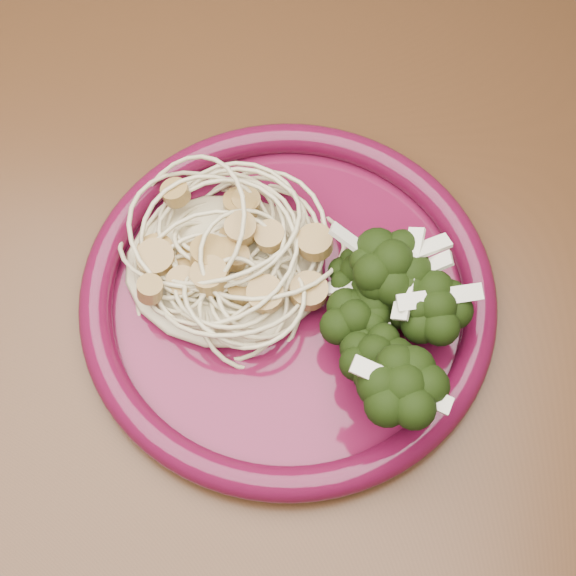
% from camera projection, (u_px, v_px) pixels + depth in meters
% --- Properties ---
extents(dining_table, '(1.20, 0.80, 0.75)m').
position_uv_depth(dining_table, '(141.00, 383.00, 0.65)').
color(dining_table, '#472814').
rests_on(dining_table, ground).
extents(dinner_plate, '(0.35, 0.35, 0.02)m').
position_uv_depth(dinner_plate, '(288.00, 294.00, 0.56)').
color(dinner_plate, '#530D26').
rests_on(dinner_plate, dining_table).
extents(spaghetti_pile, '(0.17, 0.15, 0.03)m').
position_uv_depth(spaghetti_pile, '(223.00, 261.00, 0.56)').
color(spaghetti_pile, '#C8BB8E').
rests_on(spaghetti_pile, dinner_plate).
extents(scallop_cluster, '(0.16, 0.16, 0.04)m').
position_uv_depth(scallop_cluster, '(219.00, 234.00, 0.52)').
color(scallop_cluster, '#A38041').
rests_on(scallop_cluster, spaghetti_pile).
extents(broccoli_pile, '(0.14, 0.19, 0.06)m').
position_uv_depth(broccoli_pile, '(372.00, 309.00, 0.53)').
color(broccoli_pile, black).
rests_on(broccoli_pile, dinner_plate).
extents(onion_garnish, '(0.10, 0.13, 0.06)m').
position_uv_depth(onion_garnish, '(378.00, 284.00, 0.49)').
color(onion_garnish, beige).
rests_on(onion_garnish, broccoli_pile).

